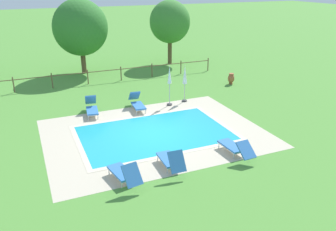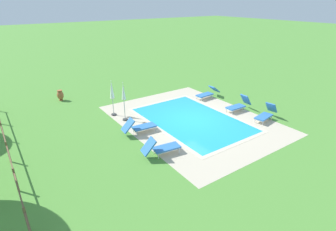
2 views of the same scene
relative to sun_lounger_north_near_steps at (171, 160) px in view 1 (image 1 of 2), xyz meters
The scene contains 15 objects.
ground_plane 3.52m from the sun_lounger_north_near_steps, 79.32° to the left, with size 160.00×160.00×0.00m, color #518E38.
pool_deck_paving 3.52m from the sun_lounger_north_near_steps, 79.32° to the left, with size 10.42×7.89×0.01m, color beige.
swimming_pool_water 3.52m from the sun_lounger_north_near_steps, 79.32° to the left, with size 7.04×4.51×0.01m, color #23A8C1.
pool_coping_rim 3.52m from the sun_lounger_north_near_steps, 79.32° to the left, with size 7.52×4.99×0.01m.
sun_lounger_north_near_steps is the anchor object (origin of this frame).
sun_lounger_north_mid 3.01m from the sun_lounger_north_near_steps, ahead, with size 0.70×2.02×0.84m.
sun_lounger_north_far 7.37m from the sun_lounger_north_near_steps, 102.82° to the left, with size 0.85×1.95×0.97m.
sun_lounger_north_end 1.98m from the sun_lounger_north_near_steps, behind, with size 0.92×1.93×0.99m.
sun_lounger_south_near_corner 6.99m from the sun_lounger_north_near_steps, 82.35° to the left, with size 0.74×1.95×0.94m.
patio_umbrella_closed_row_west 8.22m from the sun_lounger_north_near_steps, 60.39° to the left, with size 0.32×0.32×2.28m.
patio_umbrella_closed_row_mid_west 7.52m from the sun_lounger_north_near_steps, 66.88° to the left, with size 0.32×0.32×2.41m.
terracotta_urn_near_fence 12.62m from the sun_lounger_north_near_steps, 46.39° to the left, with size 0.46×0.46×0.78m.
perimeter_fence 13.18m from the sun_lounger_north_near_steps, 87.63° to the left, with size 17.16×0.08×1.05m.
tree_west_mid 18.57m from the sun_lounger_north_near_steps, 66.59° to the left, with size 3.45×3.45×5.40m.
tree_centre 16.67m from the sun_lounger_north_near_steps, 91.23° to the left, with size 4.15×4.15×5.69m.
Camera 1 is at (-5.48, -14.43, 7.09)m, focal length 36.99 mm.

